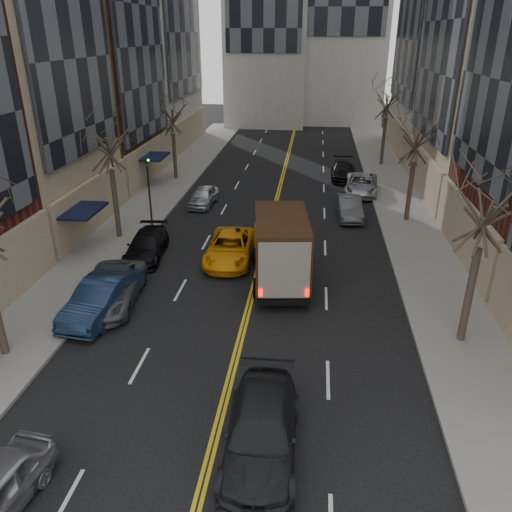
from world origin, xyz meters
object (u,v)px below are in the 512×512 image
at_px(observer_sedan, 261,431).
at_px(ups_truck, 280,248).
at_px(taxi, 230,248).
at_px(pedestrian, 239,241).

bearing_deg(observer_sedan, ups_truck, 90.20).
distance_m(ups_truck, taxi, 3.74).
height_order(ups_truck, pedestrian, ups_truck).
relative_size(ups_truck, taxi, 1.29).
distance_m(observer_sedan, pedestrian, 14.31).
xyz_separation_m(ups_truck, observer_sedan, (0.28, -11.18, -1.03)).
height_order(taxi, pedestrian, pedestrian).
height_order(ups_truck, observer_sedan, ups_truck).
relative_size(observer_sedan, pedestrian, 3.26).
relative_size(ups_truck, observer_sedan, 1.28).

